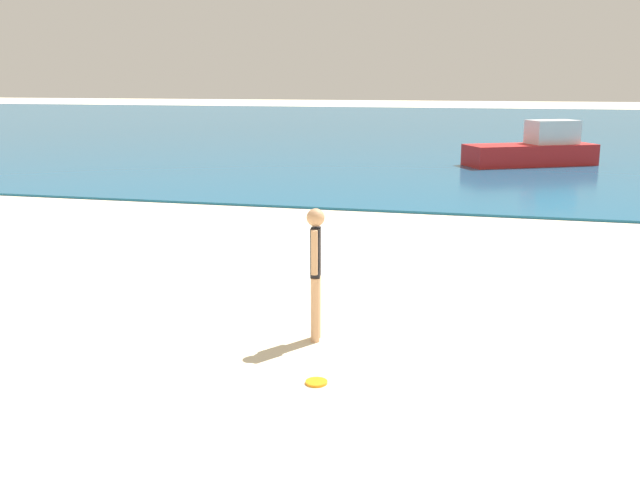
% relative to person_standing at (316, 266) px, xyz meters
% --- Properties ---
extents(water, '(160.00, 60.00, 0.06)m').
position_rel_person_standing_xyz_m(water, '(-0.50, 38.28, -0.85)').
color(water, '#14567F').
rests_on(water, ground).
extents(person_standing, '(0.21, 0.35, 1.55)m').
position_rel_person_standing_xyz_m(person_standing, '(0.00, 0.00, 0.00)').
color(person_standing, tan).
rests_on(person_standing, ground).
extents(frisbee, '(0.22, 0.22, 0.03)m').
position_rel_person_standing_xyz_m(frisbee, '(0.31, -1.20, -0.87)').
color(frisbee, orange).
rests_on(frisbee, ground).
extents(boat_near, '(4.63, 3.40, 1.53)m').
position_rel_person_standing_xyz_m(boat_near, '(3.17, 18.17, -0.29)').
color(boat_near, red).
rests_on(boat_near, water).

